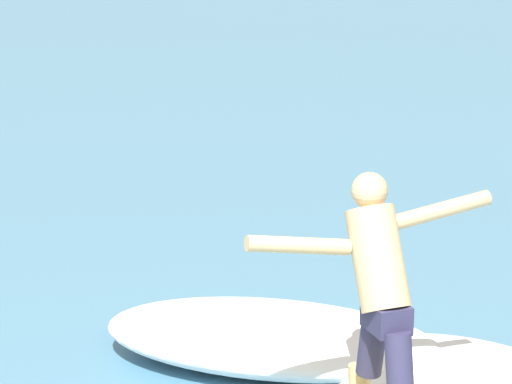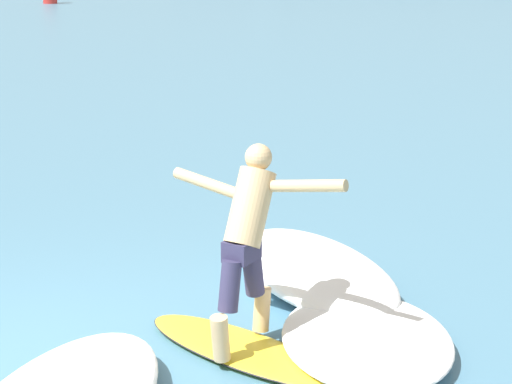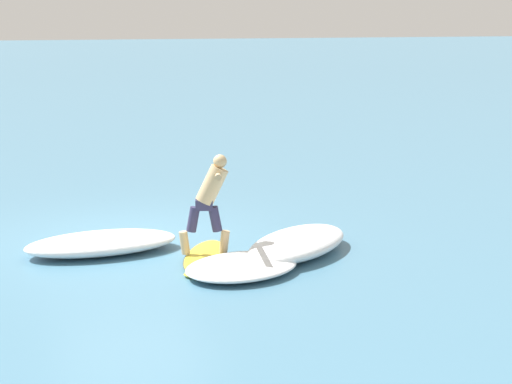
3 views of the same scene
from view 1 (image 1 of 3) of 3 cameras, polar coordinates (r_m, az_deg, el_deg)
name	(u,v)px [view 1 (image 1 of 3)]	position (r m, az deg, el deg)	size (l,w,h in m)	color
surfer	(379,290)	(6.76, 5.82, -4.59)	(1.48, 0.80, 1.53)	tan
wave_foam_at_nose	(270,338)	(8.15, 0.69, -6.87)	(2.38, 2.42, 0.36)	white
wave_foam_beside	(459,380)	(7.81, 9.52, -8.74)	(1.87, 2.10, 0.21)	white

